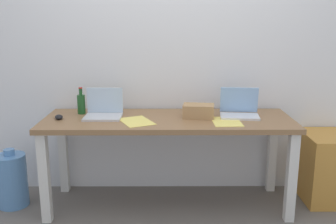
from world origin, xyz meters
The scene contains 12 objects.
ground_plane centered at (0.00, 0.00, 0.00)m, with size 8.00×8.00×0.00m, color slate.
back_wall centered at (0.00, 0.39, 1.30)m, with size 5.20×0.08×2.60m, color white.
desk centered at (0.00, 0.00, 0.64)m, with size 1.96×0.66×0.74m.
laptop_left centered at (-0.51, 0.04, 0.79)m, with size 0.29×0.25×0.22m.
laptop_right centered at (0.57, 0.05, 0.79)m, with size 0.32×0.25×0.23m.
beer_bottle centered at (-0.71, 0.16, 0.83)m, with size 0.06×0.06×0.22m.
computer_mouse centered at (-0.85, -0.03, 0.76)m, with size 0.06×0.10×0.03m, color black.
cardboard_box centered at (0.24, 0.02, 0.79)m, with size 0.24×0.16×0.10m, color tan.
paper_sheet_front_right centered at (0.44, -0.11, 0.74)m, with size 0.21×0.30×0.00m, color #F4E06B.
paper_yellow_folder centered at (-0.24, -0.10, 0.74)m, with size 0.21×0.30×0.00m, color #F4E06B.
water_cooler_jug centered at (-1.27, -0.01, 0.22)m, with size 0.24×0.24×0.49m.
filing_cabinet centered at (1.34, 0.10, 0.29)m, with size 0.40×0.48×0.57m, color #C68938.
Camera 1 is at (-0.02, -2.94, 1.50)m, focal length 41.20 mm.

